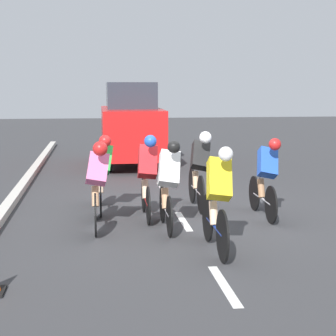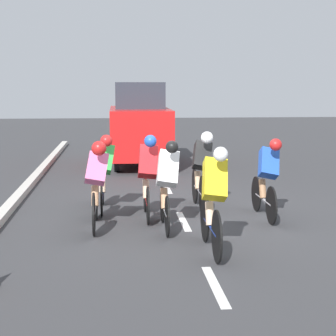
{
  "view_description": "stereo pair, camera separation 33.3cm",
  "coord_description": "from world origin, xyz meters",
  "px_view_note": "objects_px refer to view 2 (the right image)",
  "views": [
    {
      "loc": [
        1.48,
        9.83,
        2.38
      ],
      "look_at": [
        0.27,
        0.35,
        0.95
      ],
      "focal_mm": 60.0,
      "sensor_mm": 36.0,
      "label": 1
    },
    {
      "loc": [
        1.14,
        9.87,
        2.38
      ],
      "look_at": [
        0.27,
        0.35,
        0.95
      ],
      "focal_mm": 60.0,
      "sensor_mm": 36.0,
      "label": 2
    }
  ],
  "objects_px": {
    "cyclist_blue": "(267,176)",
    "cyclist_white": "(167,183)",
    "cyclist_green": "(104,170)",
    "cyclist_black": "(201,168)",
    "cyclist_pink": "(96,182)",
    "cyclist_red": "(148,175)",
    "support_car": "(139,125)",
    "cyclist_yellow": "(213,198)"
  },
  "relations": [
    {
      "from": "cyclist_blue",
      "to": "cyclist_white",
      "type": "xyz_separation_m",
      "value": [
        1.85,
        0.66,
        0.02
      ]
    },
    {
      "from": "cyclist_green",
      "to": "cyclist_black",
      "type": "bearing_deg",
      "value": -179.52
    },
    {
      "from": "cyclist_blue",
      "to": "cyclist_pink",
      "type": "distance_m",
      "value": 3.03
    },
    {
      "from": "cyclist_red",
      "to": "cyclist_black",
      "type": "xyz_separation_m",
      "value": [
        -1.06,
        -0.69,
        -0.01
      ]
    },
    {
      "from": "cyclist_pink",
      "to": "cyclist_black",
      "type": "distance_m",
      "value": 2.34
    },
    {
      "from": "support_car",
      "to": "cyclist_blue",
      "type": "bearing_deg",
      "value": 106.02
    },
    {
      "from": "cyclist_blue",
      "to": "cyclist_black",
      "type": "height_order",
      "value": "cyclist_black"
    },
    {
      "from": "cyclist_white",
      "to": "cyclist_green",
      "type": "distance_m",
      "value": 1.83
    },
    {
      "from": "support_car",
      "to": "cyclist_green",
      "type": "bearing_deg",
      "value": 81.35
    },
    {
      "from": "cyclist_green",
      "to": "cyclist_pink",
      "type": "bearing_deg",
      "value": 85.93
    },
    {
      "from": "cyclist_black",
      "to": "cyclist_blue",
      "type": "bearing_deg",
      "value": 141.19
    },
    {
      "from": "cyclist_white",
      "to": "cyclist_red",
      "type": "xyz_separation_m",
      "value": [
        0.27,
        -0.82,
        0.01
      ]
    },
    {
      "from": "cyclist_green",
      "to": "support_car",
      "type": "xyz_separation_m",
      "value": [
        -0.92,
        -6.07,
        0.41
      ]
    },
    {
      "from": "cyclist_blue",
      "to": "cyclist_black",
      "type": "xyz_separation_m",
      "value": [
        1.06,
        -0.85,
        0.03
      ]
    },
    {
      "from": "cyclist_white",
      "to": "support_car",
      "type": "xyz_separation_m",
      "value": [
        0.13,
        -7.56,
        0.41
      ]
    },
    {
      "from": "cyclist_red",
      "to": "cyclist_blue",
      "type": "bearing_deg",
      "value": 175.59
    },
    {
      "from": "cyclist_blue",
      "to": "cyclist_pink",
      "type": "relative_size",
      "value": 0.98
    },
    {
      "from": "cyclist_pink",
      "to": "cyclist_white",
      "type": "xyz_separation_m",
      "value": [
        -1.15,
        0.2,
        -0.0
      ]
    },
    {
      "from": "cyclist_yellow",
      "to": "cyclist_pink",
      "type": "bearing_deg",
      "value": -41.7
    },
    {
      "from": "cyclist_yellow",
      "to": "support_car",
      "type": "relative_size",
      "value": 0.46
    },
    {
      "from": "cyclist_yellow",
      "to": "cyclist_white",
      "type": "relative_size",
      "value": 1.1
    },
    {
      "from": "cyclist_red",
      "to": "support_car",
      "type": "height_order",
      "value": "support_car"
    },
    {
      "from": "cyclist_white",
      "to": "cyclist_black",
      "type": "height_order",
      "value": "cyclist_black"
    },
    {
      "from": "cyclist_yellow",
      "to": "cyclist_white",
      "type": "bearing_deg",
      "value": -67.59
    },
    {
      "from": "cyclist_black",
      "to": "cyclist_white",
      "type": "bearing_deg",
      "value": 62.34
    },
    {
      "from": "cyclist_green",
      "to": "cyclist_black",
      "type": "distance_m",
      "value": 1.85
    },
    {
      "from": "cyclist_green",
      "to": "cyclist_black",
      "type": "relative_size",
      "value": 0.98
    },
    {
      "from": "cyclist_blue",
      "to": "support_car",
      "type": "height_order",
      "value": "support_car"
    },
    {
      "from": "cyclist_blue",
      "to": "cyclist_white",
      "type": "height_order",
      "value": "cyclist_white"
    },
    {
      "from": "cyclist_yellow",
      "to": "cyclist_blue",
      "type": "xyz_separation_m",
      "value": [
        -1.31,
        -1.96,
        -0.03
      ]
    },
    {
      "from": "cyclist_red",
      "to": "cyclist_black",
      "type": "relative_size",
      "value": 0.97
    },
    {
      "from": "cyclist_red",
      "to": "support_car",
      "type": "bearing_deg",
      "value": -91.15
    },
    {
      "from": "cyclist_green",
      "to": "cyclist_red",
      "type": "height_order",
      "value": "cyclist_red"
    },
    {
      "from": "support_car",
      "to": "cyclist_red",
      "type": "bearing_deg",
      "value": 88.85
    },
    {
      "from": "cyclist_black",
      "to": "cyclist_red",
      "type": "bearing_deg",
      "value": 32.96
    },
    {
      "from": "cyclist_blue",
      "to": "cyclist_green",
      "type": "height_order",
      "value": "cyclist_green"
    },
    {
      "from": "cyclist_green",
      "to": "cyclist_black",
      "type": "height_order",
      "value": "cyclist_black"
    },
    {
      "from": "cyclist_green",
      "to": "cyclist_red",
      "type": "bearing_deg",
      "value": 139.52
    },
    {
      "from": "cyclist_yellow",
      "to": "cyclist_green",
      "type": "xyz_separation_m",
      "value": [
        1.6,
        -2.8,
        -0.01
      ]
    },
    {
      "from": "cyclist_black",
      "to": "cyclist_green",
      "type": "bearing_deg",
      "value": 0.48
    },
    {
      "from": "cyclist_white",
      "to": "support_car",
      "type": "height_order",
      "value": "support_car"
    },
    {
      "from": "cyclist_white",
      "to": "cyclist_red",
      "type": "distance_m",
      "value": 0.86
    }
  ]
}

